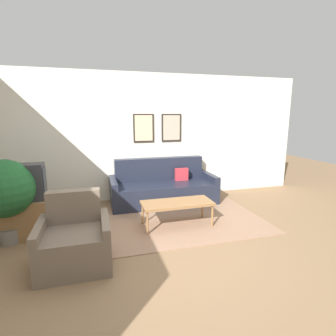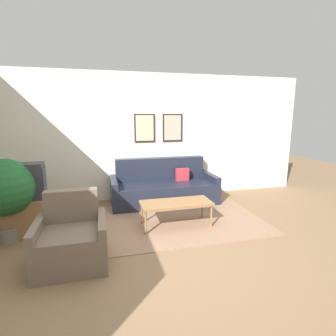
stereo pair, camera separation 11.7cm
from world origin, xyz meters
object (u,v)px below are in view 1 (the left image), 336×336
coffee_table (177,204)px  couch (163,188)px  armchair (75,242)px  potted_plant_tall (4,190)px  tv (19,183)px

coffee_table → couch: bearing=86.2°
couch → coffee_table: size_ratio=1.86×
couch → armchair: size_ratio=2.47×
couch → armchair: (-1.64, -2.01, -0.01)m
coffee_table → potted_plant_tall: potted_plant_tall is taller
coffee_table → potted_plant_tall: size_ratio=0.95×
coffee_table → armchair: armchair is taller
couch → potted_plant_tall: potted_plant_tall is taller
tv → armchair: size_ratio=0.79×
couch → tv: (-2.43, -1.03, 0.55)m
coffee_table → armchair: 1.74m
tv → potted_plant_tall: size_ratio=0.57×
armchair → coffee_table: bearing=20.1°
coffee_table → potted_plant_tall: (-2.50, 0.08, 0.42)m
couch → armchair: bearing=-129.2°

